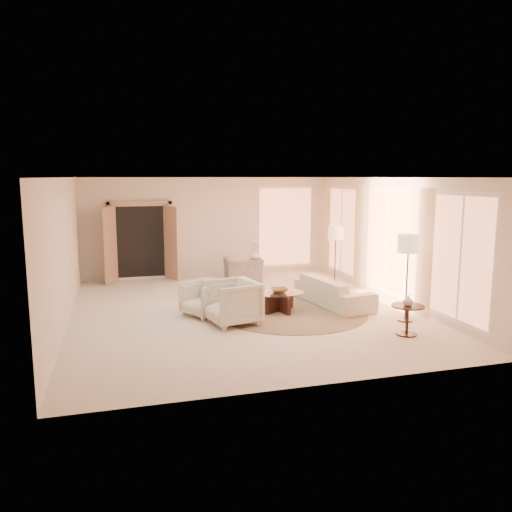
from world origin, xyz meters
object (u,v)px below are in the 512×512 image
object	(u,v)px
floor_lamp_far	(408,248)
bowl	(279,290)
coffee_table	(279,299)
armchair_right	(232,300)
side_vase	(254,256)
floor_lamp_near	(336,236)
end_vase	(408,300)
accent_chair	(243,266)
sofa	(333,291)
end_table	(407,315)
side_table	(254,268)
armchair_left	(204,297)

from	to	relation	value
floor_lamp_far	bowl	bearing A→B (deg)	148.29
coffee_table	bowl	bearing A→B (deg)	180.00
armchair_right	side_vase	size ratio (longest dim) A/B	3.43
floor_lamp_far	floor_lamp_near	bearing A→B (deg)	92.70
floor_lamp_far	end_vase	bearing A→B (deg)	-120.37
bowl	accent_chair	bearing A→B (deg)	89.48
floor_lamp_far	end_vase	xyz separation A→B (m)	(-0.46, -0.78, -0.83)
sofa	end_table	bearing A→B (deg)	-179.70
side_vase	floor_lamp_far	bearing A→B (deg)	-68.83
armchair_right	floor_lamp_far	bearing A→B (deg)	65.91
accent_chair	floor_lamp_far	xyz separation A→B (m)	(2.14, -4.56, 1.04)
armchair_right	end_table	world-z (taller)	armchair_right
armchair_right	side_vase	xyz separation A→B (m)	(1.52, 3.92, 0.20)
end_table	floor_lamp_near	world-z (taller)	floor_lamp_near
coffee_table	end_table	distance (m)	2.73
sofa	side_table	bearing A→B (deg)	8.35
sofa	coffee_table	world-z (taller)	sofa
coffee_table	floor_lamp_near	distance (m)	2.85
floor_lamp_near	bowl	size ratio (longest dim) A/B	4.48
armchair_left	end_vase	world-z (taller)	armchair_left
accent_chair	end_vase	bearing A→B (deg)	109.85
armchair_right	end_table	bearing A→B (deg)	50.42
coffee_table	end_vase	size ratio (longest dim) A/B	7.92
end_table	accent_chair	bearing A→B (deg)	107.47
coffee_table	side_vase	bearing A→B (deg)	83.63
coffee_table	side_vase	xyz separation A→B (m)	(0.37, 3.31, 0.41)
floor_lamp_far	accent_chair	bearing A→B (deg)	115.16
floor_lamp_near	end_vase	size ratio (longest dim) A/B	8.54
floor_lamp_near	accent_chair	bearing A→B (deg)	142.29
coffee_table	side_vase	distance (m)	3.36
floor_lamp_near	side_vase	distance (m)	2.43
floor_lamp_far	armchair_left	bearing A→B (deg)	158.62
armchair_left	accent_chair	xyz separation A→B (m)	(1.60, 3.09, 0.03)
accent_chair	side_table	xyz separation A→B (m)	(0.34, 0.09, -0.10)
side_table	side_vase	size ratio (longest dim) A/B	1.97
armchair_left	floor_lamp_far	xyz separation A→B (m)	(3.74, -1.47, 1.07)
accent_chair	bowl	xyz separation A→B (m)	(-0.03, -3.22, 0.03)
armchair_right	bowl	size ratio (longest dim) A/B	2.63
armchair_left	side_table	size ratio (longest dim) A/B	1.47
armchair_left	end_table	bearing A→B (deg)	24.89
armchair_left	bowl	distance (m)	1.58
coffee_table	floor_lamp_near	size ratio (longest dim) A/B	0.93
coffee_table	bowl	size ratio (longest dim) A/B	4.16
accent_chair	floor_lamp_near	world-z (taller)	floor_lamp_near
accent_chair	floor_lamp_far	distance (m)	5.14
sofa	accent_chair	xyz separation A→B (m)	(-1.30, 3.01, 0.11)
bowl	side_vase	distance (m)	3.34
floor_lamp_far	side_vase	size ratio (longest dim) A/B	6.32
armchair_left	floor_lamp_far	distance (m)	4.16
accent_chair	end_table	size ratio (longest dim) A/B	1.68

